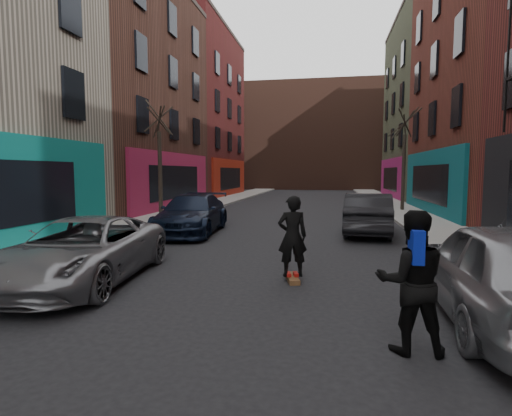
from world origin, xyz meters
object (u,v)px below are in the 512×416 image
at_px(tree_right_far, 404,151).
at_px(skateboarder, 292,236).
at_px(parked_right_end, 368,214).
at_px(pedestrian, 411,281).
at_px(tree_left_far, 160,150).
at_px(parked_left_far, 83,250).
at_px(parked_right_far, 504,272).
at_px(skateboard, 292,278).
at_px(parked_left_end, 192,214).

height_order(tree_right_far, skateboarder, tree_right_far).
height_order(parked_right_end, pedestrian, pedestrian).
distance_m(tree_left_far, tree_right_far, 13.78).
xyz_separation_m(parked_left_far, pedestrian, (6.20, -2.25, 0.25)).
relative_size(parked_right_end, pedestrian, 2.51).
xyz_separation_m(parked_right_end, pedestrian, (-0.41, -10.18, 0.17)).
bearing_deg(pedestrian, tree_right_far, -101.65).
relative_size(parked_left_far, parked_right_far, 1.03).
relative_size(tree_right_far, parked_right_far, 1.41).
bearing_deg(tree_right_far, skateboard, -107.46).
bearing_deg(skateboarder, tree_right_far, -121.97).
xyz_separation_m(parked_left_end, pedestrian, (6.20, -9.15, 0.20)).
bearing_deg(parked_right_far, tree_right_far, -94.01).
bearing_deg(skateboard, parked_right_far, -43.13).
xyz_separation_m(parked_right_far, skateboarder, (-3.42, 1.87, 0.15)).
bearing_deg(skateboarder, parked_left_end, -68.46).
xyz_separation_m(tree_right_far, parked_right_end, (-2.79, -8.92, -2.76)).
distance_m(tree_left_far, skateboarder, 12.63).
bearing_deg(parked_left_far, parked_right_end, 44.69).
height_order(tree_left_far, skateboarder, tree_left_far).
bearing_deg(tree_left_far, parked_right_end, -16.89).
xyz_separation_m(parked_left_far, parked_left_end, (0.00, 6.90, 0.06)).
distance_m(skateboard, skateboarder, 0.92).
xyz_separation_m(tree_right_far, skateboarder, (-5.02, -15.97, -2.56)).
bearing_deg(parked_right_end, skateboard, 77.55).
bearing_deg(parked_right_end, parked_left_far, 55.29).
height_order(skateboard, skateboarder, skateboarder).
relative_size(parked_left_end, skateboard, 6.40).
bearing_deg(skateboard, tree_left_far, 112.00).
bearing_deg(skateboarder, skateboard, 180.00).
bearing_deg(skateboard, parked_right_end, 57.95).
bearing_deg(parked_left_end, tree_right_far, 42.28).
bearing_deg(tree_left_far, skateboarder, -53.48).
relative_size(tree_right_far, parked_left_far, 1.38).
xyz_separation_m(skateboard, skateboarder, (0.00, 0.00, 0.92)).
relative_size(skateboard, pedestrian, 0.43).
height_order(tree_left_far, parked_left_far, tree_left_far).
height_order(tree_right_far, parked_right_far, tree_right_far).
distance_m(parked_left_far, parked_right_end, 10.32).
bearing_deg(pedestrian, parked_left_end, -58.02).
relative_size(parked_left_far, parked_left_end, 0.96).
relative_size(parked_right_end, skateboarder, 2.68).
relative_size(tree_left_far, skateboarder, 3.72).
bearing_deg(tree_right_far, tree_left_far, -154.18).
relative_size(parked_left_far, parked_right_end, 1.06).
bearing_deg(tree_left_far, skateboard, -53.48).
xyz_separation_m(parked_right_far, parked_right_end, (-1.19, 8.92, -0.05)).
bearing_deg(parked_left_end, pedestrian, -60.23).
xyz_separation_m(parked_left_end, skateboarder, (4.38, -6.02, 0.23)).
distance_m(tree_left_far, parked_left_end, 5.62).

